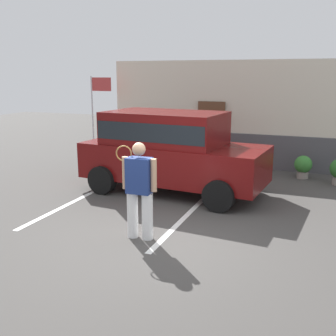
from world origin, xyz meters
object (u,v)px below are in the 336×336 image
object	(u,v)px
parked_suv	(170,148)
tennis_player_man	(139,189)
potted_plant_by_porch	(303,166)
flag_pole	(97,102)

from	to	relation	value
parked_suv	tennis_player_man	world-z (taller)	parked_suv
tennis_player_man	potted_plant_by_porch	xyz separation A→B (m)	(2.53, 5.74, -0.57)
parked_suv	flag_pole	world-z (taller)	flag_pole
parked_suv	flag_pole	size ratio (longest dim) A/B	1.63
parked_suv	tennis_player_man	xyz separation A→B (m)	(0.58, -3.05, -0.21)
parked_suv	tennis_player_man	size ratio (longest dim) A/B	2.65
tennis_player_man	potted_plant_by_porch	world-z (taller)	tennis_player_man
parked_suv	flag_pole	bearing A→B (deg)	148.66
potted_plant_by_porch	tennis_player_man	bearing A→B (deg)	-113.82
parked_suv	potted_plant_by_porch	distance (m)	4.19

